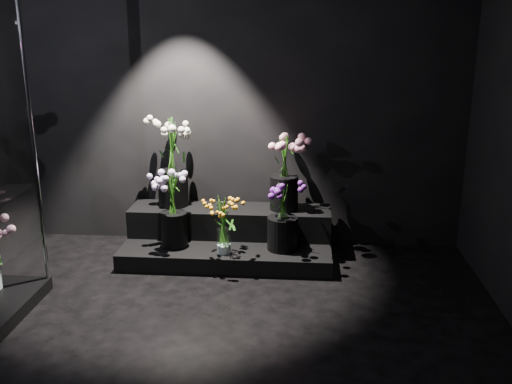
# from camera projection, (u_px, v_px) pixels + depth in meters

# --- Properties ---
(floor) EXTENTS (4.00, 4.00, 0.00)m
(floor) POSITION_uv_depth(u_px,v_px,m) (211.00, 355.00, 3.56)
(floor) COLOR black
(floor) RESTS_ON ground
(wall_back) EXTENTS (4.00, 0.00, 4.00)m
(wall_back) POSITION_uv_depth(u_px,v_px,m) (243.00, 93.00, 5.08)
(wall_back) COLOR black
(wall_back) RESTS_ON floor
(wall_front) EXTENTS (4.00, 0.00, 4.00)m
(wall_front) POSITION_uv_depth(u_px,v_px,m) (54.00, 299.00, 1.26)
(wall_front) COLOR black
(wall_front) RESTS_ON floor
(display_riser) EXTENTS (1.80, 0.80, 0.40)m
(display_riser) POSITION_uv_depth(u_px,v_px,m) (229.00, 236.00, 5.09)
(display_riser) COLOR black
(display_riser) RESTS_ON floor
(bouquet_orange_bells) EXTENTS (0.30, 0.30, 0.49)m
(bouquet_orange_bells) POSITION_uv_depth(u_px,v_px,m) (224.00, 224.00, 4.69)
(bouquet_orange_bells) COLOR white
(bouquet_orange_bells) RESTS_ON display_riser
(bouquet_lilac) EXTENTS (0.39, 0.39, 0.65)m
(bouquet_lilac) POSITION_uv_depth(u_px,v_px,m) (173.00, 204.00, 4.81)
(bouquet_lilac) COLOR black
(bouquet_lilac) RESTS_ON display_riser
(bouquet_purple) EXTENTS (0.41, 0.41, 0.59)m
(bouquet_purple) POSITION_uv_depth(u_px,v_px,m) (283.00, 213.00, 4.76)
(bouquet_purple) COLOR black
(bouquet_purple) RESTS_ON display_riser
(bouquet_cream_roses) EXTENTS (0.42, 0.42, 0.79)m
(bouquet_cream_roses) POSITION_uv_depth(u_px,v_px,m) (172.00, 157.00, 5.08)
(bouquet_cream_roses) COLOR black
(bouquet_cream_roses) RESTS_ON display_riser
(bouquet_pink_roses) EXTENTS (0.49, 0.49, 0.68)m
(bouquet_pink_roses) POSITION_uv_depth(u_px,v_px,m) (284.00, 167.00, 4.99)
(bouquet_pink_roses) COLOR black
(bouquet_pink_roses) RESTS_ON display_riser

